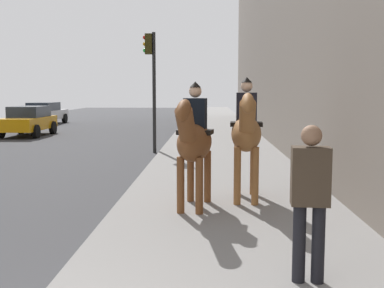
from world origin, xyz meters
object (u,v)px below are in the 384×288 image
traffic_light_near_curb (152,73)px  car_near_lane (45,113)px  mounted_horse_near (194,140)px  pedestrian_greeting (310,193)px  car_far_lane (28,120)px  mounted_horse_far (246,132)px

traffic_light_near_curb → car_near_lane: bearing=31.3°
mounted_horse_near → car_near_lane: 25.26m
pedestrian_greeting → traffic_light_near_curb: bearing=19.7°
pedestrian_greeting → car_near_lane: bearing=29.4°
mounted_horse_near → car_far_lane: (14.77, 8.53, -0.57)m
car_near_lane → traffic_light_near_curb: traffic_light_near_curb is taller
mounted_horse_far → pedestrian_greeting: mounted_horse_far is taller
car_near_lane → traffic_light_near_curb: bearing=-147.2°
pedestrian_greeting → traffic_light_near_curb: (11.77, 3.07, 1.69)m
car_near_lane → traffic_light_near_curb: size_ratio=1.05×
car_far_lane → traffic_light_near_curb: traffic_light_near_curb is taller
mounted_horse_far → car_far_lane: size_ratio=0.60×
car_near_lane → mounted_horse_far: bearing=-151.3°
car_near_lane → car_far_lane: size_ratio=1.13×
mounted_horse_near → mounted_horse_far: bearing=133.7°
mounted_horse_near → car_far_lane: bearing=-141.4°
traffic_light_near_curb → pedestrian_greeting: bearing=-165.4°
mounted_horse_far → car_near_lane: bearing=-149.6°
mounted_horse_near → traffic_light_near_curb: 8.82m
pedestrian_greeting → car_near_lane: pedestrian_greeting is taller
mounted_horse_near → mounted_horse_far: (0.67, -0.96, 0.09)m
mounted_horse_near → mounted_horse_far: 1.17m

